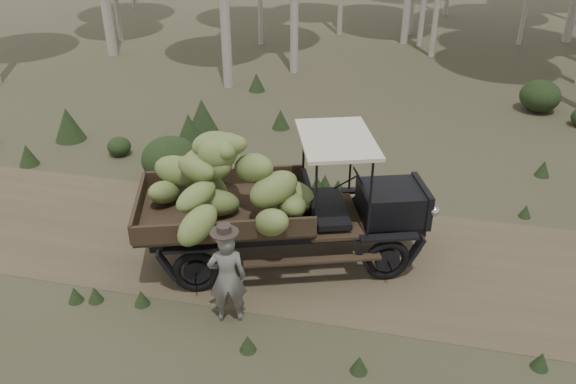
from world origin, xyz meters
name	(u,v)px	position (x,y,z in m)	size (l,w,h in m)	color
ground	(402,264)	(0.00, 0.00, 0.00)	(120.00, 120.00, 0.00)	#473D2B
dirt_track	(402,264)	(0.00, 0.00, 0.00)	(70.00, 4.00, 0.01)	brown
banana_truck	(256,190)	(-2.74, -0.48, 1.55)	(5.69, 3.66, 2.74)	black
farmer	(227,277)	(-2.77, -2.20, 0.87)	(0.71, 0.58, 1.85)	#63605A
undergrowth	(559,300)	(2.52, -1.13, 0.50)	(24.72, 21.63, 1.33)	#233319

